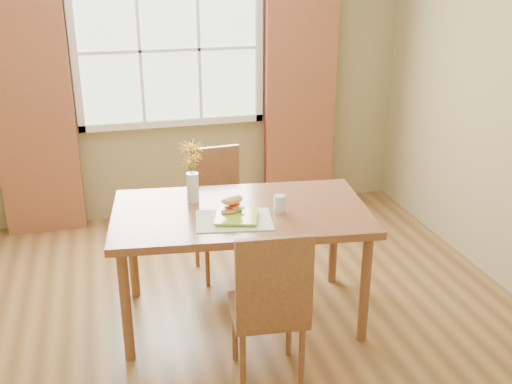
{
  "coord_description": "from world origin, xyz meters",
  "views": [
    {
      "loc": [
        -0.6,
        -3.3,
        2.24
      ],
      "look_at": [
        0.26,
        -0.02,
        0.9
      ],
      "focal_mm": 42.0,
      "sensor_mm": 36.0,
      "label": 1
    }
  ],
  "objects_px": {
    "water_glass": "(280,204)",
    "dining_table": "(241,221)",
    "chair_far": "(218,206)",
    "flower_vase": "(192,166)",
    "chair_near": "(270,303)",
    "croissant_sandwich": "(232,205)"
  },
  "relations": [
    {
      "from": "chair_near",
      "to": "water_glass",
      "type": "bearing_deg",
      "value": 74.57
    },
    {
      "from": "chair_near",
      "to": "water_glass",
      "type": "height_order",
      "value": "chair_near"
    },
    {
      "from": "dining_table",
      "to": "croissant_sandwich",
      "type": "distance_m",
      "value": 0.18
    },
    {
      "from": "croissant_sandwich",
      "to": "flower_vase",
      "type": "distance_m",
      "value": 0.38
    },
    {
      "from": "chair_far",
      "to": "flower_vase",
      "type": "relative_size",
      "value": 2.35
    },
    {
      "from": "dining_table",
      "to": "flower_vase",
      "type": "xyz_separation_m",
      "value": [
        -0.27,
        0.2,
        0.32
      ]
    },
    {
      "from": "chair_far",
      "to": "water_glass",
      "type": "bearing_deg",
      "value": -78.24
    },
    {
      "from": "chair_far",
      "to": "water_glass",
      "type": "height_order",
      "value": "chair_far"
    },
    {
      "from": "chair_far",
      "to": "dining_table",
      "type": "bearing_deg",
      "value": -93.88
    },
    {
      "from": "chair_far",
      "to": "chair_near",
      "type": "bearing_deg",
      "value": -94.45
    },
    {
      "from": "dining_table",
      "to": "croissant_sandwich",
      "type": "xyz_separation_m",
      "value": [
        -0.07,
        -0.07,
        0.15
      ]
    },
    {
      "from": "croissant_sandwich",
      "to": "chair_near",
      "type": "bearing_deg",
      "value": -105.08
    },
    {
      "from": "chair_far",
      "to": "flower_vase",
      "type": "height_order",
      "value": "flower_vase"
    },
    {
      "from": "chair_far",
      "to": "water_glass",
      "type": "xyz_separation_m",
      "value": [
        0.23,
        -0.79,
        0.31
      ]
    },
    {
      "from": "water_glass",
      "to": "dining_table",
      "type": "bearing_deg",
      "value": 157.51
    },
    {
      "from": "chair_near",
      "to": "flower_vase",
      "type": "bearing_deg",
      "value": 111.17
    },
    {
      "from": "chair_near",
      "to": "croissant_sandwich",
      "type": "distance_m",
      "value": 0.71
    },
    {
      "from": "water_glass",
      "to": "flower_vase",
      "type": "height_order",
      "value": "flower_vase"
    },
    {
      "from": "dining_table",
      "to": "chair_far",
      "type": "bearing_deg",
      "value": 97.24
    },
    {
      "from": "croissant_sandwich",
      "to": "water_glass",
      "type": "distance_m",
      "value": 0.3
    },
    {
      "from": "dining_table",
      "to": "water_glass",
      "type": "bearing_deg",
      "value": -15.75
    },
    {
      "from": "croissant_sandwich",
      "to": "flower_vase",
      "type": "relative_size",
      "value": 0.43
    }
  ]
}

